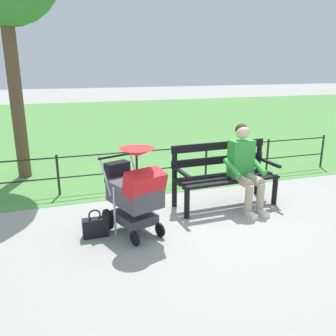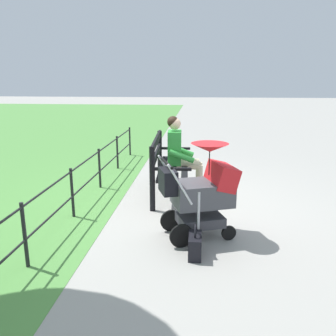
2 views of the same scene
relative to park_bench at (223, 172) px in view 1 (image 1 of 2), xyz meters
The scene contains 7 objects.
ground_plane 0.68m from the park_bench, 15.26° to the left, with size 60.00×60.00×0.00m, color #9E9B93.
grass_lawn 8.71m from the park_bench, 87.22° to the right, with size 40.00×16.00×0.01m, color #518E42.
park_bench is the anchor object (origin of this frame).
person_on_bench 0.36m from the park_bench, 136.15° to the left, with size 0.55×0.74×1.28m.
stroller 1.65m from the park_bench, 20.68° to the left, with size 0.75×0.99×1.15m.
handbag 2.15m from the park_bench, 13.89° to the left, with size 0.32×0.14×0.37m.
park_fence 1.28m from the park_bench, 70.62° to the right, with size 6.76×0.04×0.70m.
Camera 1 is at (2.03, 4.59, 2.12)m, focal length 37.82 mm.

